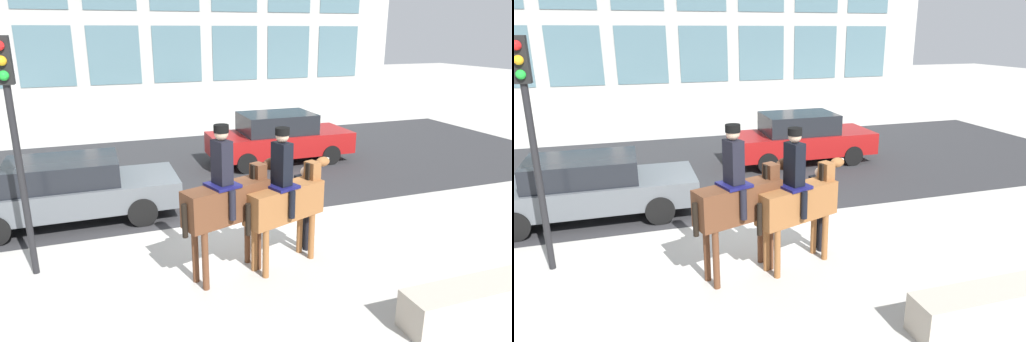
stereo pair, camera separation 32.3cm
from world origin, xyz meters
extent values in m
plane|color=#B2AFA8|center=(0.00, 0.00, 0.00)|extent=(80.00, 80.00, 0.00)
cube|color=#2D2D30|center=(0.00, 4.75, 0.00)|extent=(24.95, 8.50, 0.01)
cube|color=slate|center=(-4.12, 12.83, 2.96)|extent=(2.20, 0.02, 2.48)
cube|color=slate|center=(-1.37, 12.83, 2.96)|extent=(2.20, 0.02, 2.48)
cube|color=slate|center=(1.37, 12.83, 2.96)|extent=(2.20, 0.02, 2.48)
cube|color=slate|center=(4.12, 12.83, 2.96)|extent=(2.20, 0.02, 2.48)
cube|color=slate|center=(6.86, 12.83, 2.96)|extent=(2.20, 0.02, 2.48)
cube|color=slate|center=(9.60, 12.83, 2.96)|extent=(2.20, 0.02, 2.48)
cube|color=#59331E|center=(-0.55, -1.73, 1.32)|extent=(1.56, 0.90, 0.61)
cylinder|color=#59331E|center=(-0.09, -1.41, 0.51)|extent=(0.11, 0.11, 1.01)
cylinder|color=#59331E|center=(0.01, -1.70, 0.51)|extent=(0.11, 0.11, 1.01)
cylinder|color=#59331E|center=(-1.11, -1.76, 0.51)|extent=(0.11, 0.11, 1.01)
cylinder|color=#59331E|center=(-1.01, -2.05, 0.51)|extent=(0.11, 0.11, 1.01)
cube|color=#59331E|center=(0.08, -1.52, 1.64)|extent=(0.27, 0.29, 0.46)
cube|color=black|center=(-0.04, -1.56, 1.66)|extent=(0.06, 0.09, 0.41)
ellipsoid|color=#59331E|center=(0.36, -1.42, 1.81)|extent=(0.40, 0.30, 0.21)
cube|color=silver|center=(0.46, -1.39, 1.83)|extent=(0.14, 0.09, 0.09)
cylinder|color=black|center=(-1.29, -1.98, 1.21)|extent=(0.09, 0.09, 0.55)
cube|color=#14144C|center=(-0.62, -1.75, 1.64)|extent=(0.58, 0.60, 0.05)
cube|color=black|center=(-0.62, -1.75, 2.02)|extent=(0.31, 0.37, 0.70)
sphere|color=#D1A889|center=(-0.62, -1.75, 2.49)|extent=(0.22, 0.22, 0.22)
cylinder|color=black|center=(-0.62, -1.75, 2.56)|extent=(0.24, 0.24, 0.12)
cylinder|color=black|center=(-0.70, -1.50, 1.38)|extent=(0.11, 0.11, 0.49)
cylinder|color=black|center=(-0.53, -2.01, 1.38)|extent=(0.11, 0.11, 0.49)
cube|color=brown|center=(0.49, -1.70, 1.18)|extent=(1.57, 0.91, 0.59)
cylinder|color=brown|center=(0.95, -1.37, 0.44)|extent=(0.11, 0.11, 0.88)
cylinder|color=brown|center=(1.06, -1.66, 0.44)|extent=(0.11, 0.11, 0.88)
cylinder|color=brown|center=(-0.07, -1.73, 0.44)|extent=(0.11, 0.11, 0.88)
cylinder|color=brown|center=(0.03, -2.02, 0.44)|extent=(0.11, 0.11, 0.88)
cube|color=brown|center=(1.12, -1.48, 1.53)|extent=(0.27, 0.29, 0.52)
cube|color=black|center=(1.01, -1.52, 1.55)|extent=(0.06, 0.09, 0.47)
ellipsoid|color=brown|center=(1.36, -1.39, 1.74)|extent=(0.34, 0.28, 0.18)
cube|color=silver|center=(1.45, -1.36, 1.76)|extent=(0.12, 0.08, 0.07)
cylinder|color=black|center=(-0.26, -1.96, 1.07)|extent=(0.09, 0.09, 0.55)
cube|color=#14144C|center=(0.42, -1.72, 1.50)|extent=(0.59, 0.60, 0.05)
cube|color=black|center=(0.42, -1.72, 1.89)|extent=(0.31, 0.37, 0.73)
sphere|color=#D1A889|center=(0.42, -1.72, 2.36)|extent=(0.22, 0.22, 0.22)
cylinder|color=black|center=(0.42, -1.72, 2.44)|extent=(0.24, 0.24, 0.12)
cylinder|color=black|center=(0.33, -1.47, 1.24)|extent=(0.11, 0.11, 0.47)
cylinder|color=black|center=(0.51, -1.98, 1.24)|extent=(0.11, 0.11, 0.47)
cylinder|color=black|center=(1.13, -1.32, 0.41)|extent=(0.13, 0.13, 0.82)
cylinder|color=black|center=(1.08, -1.17, 0.41)|extent=(0.13, 0.13, 0.82)
cube|color=black|center=(1.10, -1.25, 1.13)|extent=(0.32, 0.45, 0.62)
sphere|color=#D1A889|center=(1.10, -1.25, 1.54)|extent=(0.20, 0.20, 0.20)
cube|color=black|center=(0.89, -1.50, 1.30)|extent=(0.55, 0.24, 0.09)
cone|color=orange|center=(0.56, -1.60, 1.30)|extent=(0.19, 0.09, 0.04)
cube|color=#51565B|center=(-3.09, 1.69, 0.60)|extent=(4.55, 1.76, 0.57)
cube|color=black|center=(-3.20, 1.69, 1.14)|extent=(2.28, 1.55, 0.51)
cylinder|color=black|center=(-1.68, 0.88, 0.31)|extent=(0.63, 0.21, 0.63)
cylinder|color=black|center=(-1.68, 2.50, 0.31)|extent=(0.63, 0.21, 0.63)
cylinder|color=black|center=(-4.50, 2.50, 0.31)|extent=(0.63, 0.21, 0.63)
cube|color=maroon|center=(2.98, 4.49, 0.63)|extent=(4.43, 1.77, 0.65)
cube|color=black|center=(2.87, 4.49, 1.26)|extent=(2.22, 1.56, 0.60)
cylinder|color=black|center=(4.35, 3.67, 0.31)|extent=(0.62, 0.21, 0.62)
cylinder|color=black|center=(4.35, 5.31, 0.31)|extent=(0.62, 0.21, 0.62)
cylinder|color=black|center=(1.60, 3.67, 0.31)|extent=(0.62, 0.21, 0.62)
cylinder|color=black|center=(1.60, 5.31, 0.31)|extent=(0.62, 0.21, 0.62)
cylinder|color=black|center=(-3.65, -0.55, 1.61)|extent=(0.11, 0.11, 3.22)
cube|color=black|center=(-3.65, -0.55, 3.58)|extent=(0.24, 0.19, 0.72)
sphere|color=orange|center=(-3.65, -0.67, 3.58)|extent=(0.15, 0.15, 0.15)
sphere|color=green|center=(-3.65, -0.67, 3.37)|extent=(0.15, 0.15, 0.15)
cube|color=#ADA393|center=(2.38, -4.14, 0.28)|extent=(2.16, 0.56, 0.57)
camera|label=1|loc=(-2.43, -8.44, 4.01)|focal=32.00mm
camera|label=2|loc=(-2.13, -8.54, 4.01)|focal=32.00mm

